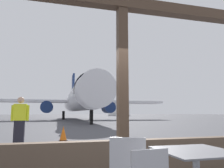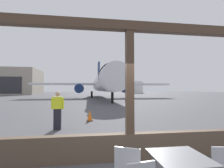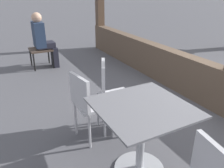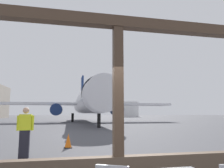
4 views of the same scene
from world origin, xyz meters
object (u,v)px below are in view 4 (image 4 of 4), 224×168
at_px(airplane, 88,102).
at_px(fuel_storage_tank, 128,109).
at_px(ground_crew_worker, 25,132).
at_px(traffic_cone, 68,141).

height_order(airplane, fuel_storage_tank, airplane).
relative_size(ground_crew_worker, traffic_cone, 2.78).
xyz_separation_m(traffic_cone, fuel_storage_tank, (24.37, 75.41, 2.76)).
relative_size(traffic_cone, fuel_storage_tank, 0.07).
height_order(airplane, ground_crew_worker, airplane).
bearing_deg(traffic_cone, ground_crew_worker, -126.99).
distance_m(ground_crew_worker, traffic_cone, 2.55).
bearing_deg(traffic_cone, fuel_storage_tank, 72.09).
bearing_deg(airplane, fuel_storage_tank, 66.72).
bearing_deg(airplane, ground_crew_worker, -99.40).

